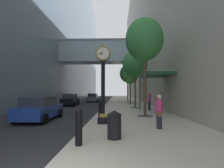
{
  "coord_description": "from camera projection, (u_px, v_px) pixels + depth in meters",
  "views": [
    {
      "loc": [
        1.67,
        -3.2,
        1.86
      ],
      "look_at": [
        0.92,
        21.8,
        3.09
      ],
      "focal_mm": 26.94,
      "sensor_mm": 36.0,
      "label": 1
    }
  ],
  "objects": [
    {
      "name": "car_black_mid",
      "position": [
        70.0,
        100.0,
        23.37
      ],
      "size": [
        2.05,
        4.29,
        1.66
      ],
      "color": "black",
      "rests_on": "ground"
    },
    {
      "name": "pedestrian_by_clock",
      "position": [
        149.0,
        100.0,
        15.98
      ],
      "size": [
        0.41,
        0.41,
        1.79
      ],
      "color": "#23232D",
      "rests_on": "sidewalk_right"
    },
    {
      "name": "ground_plane",
      "position": [
        108.0,
        103.0,
        30.11
      ],
      "size": [
        110.0,
        110.0,
        0.0
      ],
      "primitive_type": "plane",
      "color": "#262628",
      "rests_on": "ground"
    },
    {
      "name": "street_clock",
      "position": [
        103.0,
        79.0,
        9.43
      ],
      "size": [
        0.84,
        0.55,
        4.47
      ],
      "color": "black",
      "rests_on": "sidewalk_right"
    },
    {
      "name": "street_tree_mid_near",
      "position": [
        135.0,
        64.0,
        18.85
      ],
      "size": [
        2.75,
        2.75,
        6.51
      ],
      "color": "#333335",
      "rests_on": "sidewalk_right"
    },
    {
      "name": "bollard_fourth",
      "position": [
        104.0,
        104.0,
        15.53
      ],
      "size": [
        0.24,
        0.24,
        1.2
      ],
      "color": "black",
      "rests_on": "sidewalk_right"
    },
    {
      "name": "sidewalk_right",
      "position": [
        124.0,
        101.0,
        33.02
      ],
      "size": [
        6.15,
        80.0,
        0.14
      ],
      "primitive_type": "cube",
      "color": "#BCB29E",
      "rests_on": "ground"
    },
    {
      "name": "building_block_right",
      "position": [
        162.0,
        19.0,
        33.6
      ],
      "size": [
        9.0,
        80.0,
        33.23
      ],
      "color": "#A89E89",
      "rests_on": "ground"
    },
    {
      "name": "bollard_third",
      "position": [
        100.0,
        107.0,
        12.17
      ],
      "size": [
        0.24,
        0.24,
        1.2
      ],
      "color": "black",
      "rests_on": "sidewalk_right"
    },
    {
      "name": "trash_bin",
      "position": [
        114.0,
        124.0,
        6.25
      ],
      "size": [
        0.53,
        0.53,
        1.05
      ],
      "color": "black",
      "rests_on": "sidewalk_right"
    },
    {
      "name": "storefront_awning",
      "position": [
        155.0,
        76.0,
        14.31
      ],
      "size": [
        2.4,
        3.6,
        3.3
      ],
      "color": "#235138",
      "rests_on": "sidewalk_right"
    },
    {
      "name": "pedestrian_walking",
      "position": [
        159.0,
        111.0,
        7.97
      ],
      "size": [
        0.38,
        0.48,
        1.61
      ],
      "color": "#23232D",
      "rests_on": "sidewalk_right"
    },
    {
      "name": "street_tree_near",
      "position": [
        144.0,
        40.0,
        12.36
      ],
      "size": [
        2.77,
        2.77,
        7.2
      ],
      "color": "#333335",
      "rests_on": "sidewalk_right"
    },
    {
      "name": "bollard_nearest",
      "position": [
        79.0,
        126.0,
        5.46
      ],
      "size": [
        0.24,
        0.24,
        1.2
      ],
      "color": "black",
      "rests_on": "sidewalk_right"
    },
    {
      "name": "street_tree_far",
      "position": [
        128.0,
        74.0,
        31.9
      ],
      "size": [
        2.96,
        2.96,
        6.97
      ],
      "color": "#333335",
      "rests_on": "sidewalk_right"
    },
    {
      "name": "building_block_left",
      "position": [
        50.0,
        15.0,
        34.28
      ],
      "size": [
        23.06,
        80.0,
        35.33
      ],
      "color": "slate",
      "rests_on": "ground"
    },
    {
      "name": "street_tree_mid_far",
      "position": [
        130.0,
        75.0,
        25.34
      ],
      "size": [
        2.35,
        2.35,
        5.65
      ],
      "color": "#333335",
      "rests_on": "sidewalk_right"
    },
    {
      "name": "car_blue_trailing",
      "position": [
        40.0,
        109.0,
        11.13
      ],
      "size": [
        2.04,
        4.07,
        1.56
      ],
      "color": "navy",
      "rests_on": "ground"
    },
    {
      "name": "car_grey_near",
      "position": [
        93.0,
        98.0,
        32.94
      ],
      "size": [
        2.14,
        4.1,
        1.62
      ],
      "color": "slate",
      "rests_on": "ground"
    },
    {
      "name": "car_white_far",
      "position": [
        93.0,
        97.0,
        41.17
      ],
      "size": [
        2.13,
        4.53,
        1.58
      ],
      "color": "silver",
      "rests_on": "ground"
    }
  ]
}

